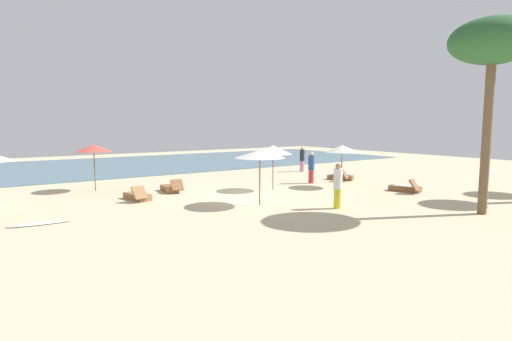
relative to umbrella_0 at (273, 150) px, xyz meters
name	(u,v)px	position (x,y,z in m)	size (l,w,h in m)	color
ground_plane	(246,194)	(-1.80, -0.23, -2.07)	(60.00, 60.00, 0.00)	beige
ocean_water	(132,165)	(-1.80, 16.77, -2.04)	(48.00, 16.00, 0.06)	slate
umbrella_0	(273,150)	(0.00, 0.00, 0.00)	(1.94, 1.94, 2.30)	brown
umbrella_1	(260,154)	(-2.78, -2.75, 0.07)	(2.11, 2.11, 2.32)	brown
umbrella_2	(94,148)	(-7.53, 4.98, 0.09)	(1.80, 1.80, 2.34)	brown
umbrella_3	(342,149)	(3.62, -1.31, -0.01)	(1.85, 1.85, 2.26)	brown
lounger_0	(406,188)	(5.14, -4.23, -1.89)	(1.07, 1.76, 0.72)	brown
lounger_1	(341,177)	(5.63, 0.61, -1.89)	(1.31, 1.75, 0.71)	brown
lounger_2	(170,188)	(-4.54, 2.50, -1.90)	(0.85, 1.77, 0.67)	brown
lounger_3	(138,196)	(-6.60, 1.31, -1.90)	(0.90, 1.76, 0.70)	olive
person_0	(302,159)	(6.63, 5.28, -1.18)	(0.36, 0.36, 1.76)	#D17299
person_1	(311,168)	(3.26, 0.67, -1.17)	(0.49, 0.49, 1.78)	#BF3338
person_2	(338,186)	(-0.62, -5.10, -1.15)	(0.41, 0.41, 1.83)	yellow
palm_2	(493,45)	(3.12, -8.93, 4.15)	(3.03, 3.03, 7.19)	brown
surfboard	(40,223)	(-10.82, -1.18, -2.04)	(2.02, 0.59, 0.07)	silver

